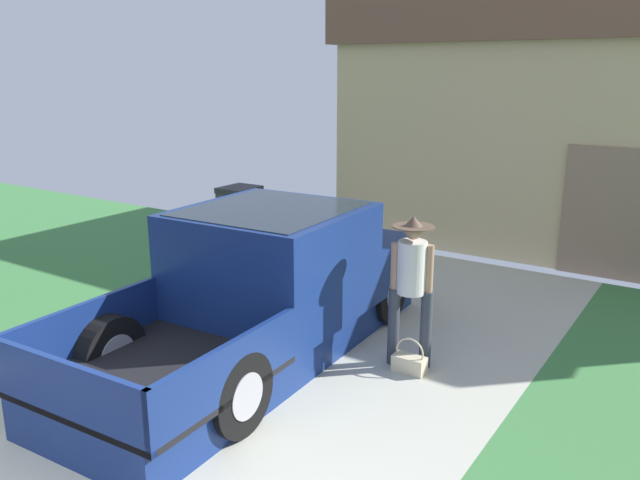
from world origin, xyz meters
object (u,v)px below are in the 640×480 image
at_px(wheeled_trash_bin, 240,213).
at_px(house_with_garage, 627,118).
at_px(person_with_hat, 411,279).
at_px(pickup_truck, 271,286).
at_px(handbag, 409,362).

bearing_deg(wheeled_trash_bin, house_with_garage, 40.86).
relative_size(person_with_hat, house_with_garage, 0.18).
bearing_deg(pickup_truck, wheeled_trash_bin, 132.26).
height_order(handbag, house_with_garage, house_with_garage).
distance_m(house_with_garage, wheeled_trash_bin, 7.78).
distance_m(pickup_truck, wheeled_trash_bin, 4.73).
bearing_deg(handbag, pickup_truck, -170.43).
relative_size(house_with_garage, wheeled_trash_bin, 8.78).
xyz_separation_m(pickup_truck, handbag, (1.68, 0.28, -0.64)).
distance_m(person_with_hat, wheeled_trash_bin, 5.73).
bearing_deg(house_with_garage, handbag, -95.23).
xyz_separation_m(pickup_truck, person_with_hat, (1.59, 0.44, 0.26)).
height_order(pickup_truck, house_with_garage, house_with_garage).
bearing_deg(person_with_hat, wheeled_trash_bin, -48.73).
bearing_deg(pickup_truck, handbag, 7.05).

